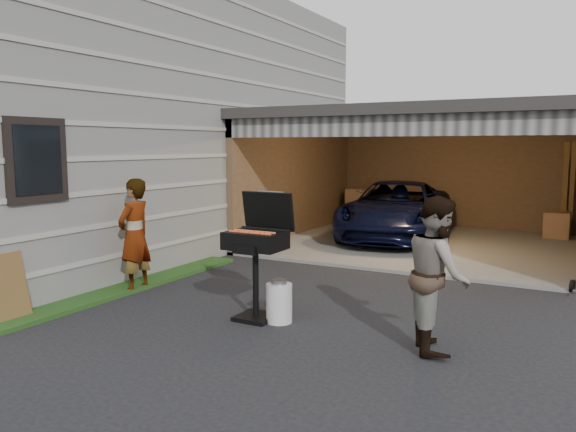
% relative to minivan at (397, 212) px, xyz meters
% --- Properties ---
extents(ground, '(80.00, 80.00, 0.00)m').
position_rel_minivan_xyz_m(ground, '(0.08, -6.90, -0.65)').
color(ground, black).
rests_on(ground, ground).
extents(house, '(7.00, 11.00, 5.50)m').
position_rel_minivan_xyz_m(house, '(-5.92, -2.90, 2.10)').
color(house, '#474744').
rests_on(house, ground).
extents(groundcover_strip, '(0.50, 8.00, 0.06)m').
position_rel_minivan_xyz_m(groundcover_strip, '(-2.17, -7.90, -0.62)').
color(groundcover_strip, '#193814').
rests_on(groundcover_strip, ground).
extents(garage, '(6.80, 6.30, 2.90)m').
position_rel_minivan_xyz_m(garage, '(0.84, -0.11, 1.22)').
color(garage, '#605E59').
rests_on(garage, ground).
extents(minivan, '(2.84, 4.95, 1.30)m').
position_rel_minivan_xyz_m(minivan, '(0.00, 0.00, 0.00)').
color(minivan, black).
rests_on(minivan, ground).
extents(woman, '(0.45, 0.65, 1.70)m').
position_rel_minivan_xyz_m(woman, '(-2.02, -6.37, 0.20)').
color(woman, '#9CA7C4').
rests_on(woman, ground).
extents(man, '(0.91, 1.00, 1.67)m').
position_rel_minivan_xyz_m(man, '(2.58, -6.66, 0.18)').
color(man, '#48291C').
rests_on(man, ground).
extents(bbq_grill, '(0.72, 0.63, 1.60)m').
position_rel_minivan_xyz_m(bbq_grill, '(0.32, -6.66, 0.30)').
color(bbq_grill, black).
rests_on(bbq_grill, ground).
extents(propane_tank, '(0.41, 0.41, 0.49)m').
position_rel_minivan_xyz_m(propane_tank, '(0.64, -6.66, -0.41)').
color(propane_tank, silver).
rests_on(propane_tank, ground).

